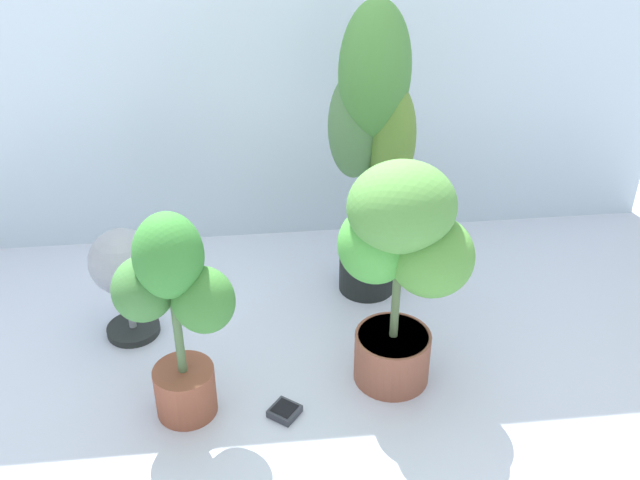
{
  "coord_description": "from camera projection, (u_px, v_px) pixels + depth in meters",
  "views": [
    {
      "loc": [
        -0.07,
        -1.83,
        1.62
      ],
      "look_at": [
        0.14,
        0.07,
        0.44
      ],
      "focal_mm": 41.97,
      "sensor_mm": 36.0,
      "label": 1
    }
  ],
  "objects": [
    {
      "name": "potted_plant_back_right",
      "position": [
        372.0,
        129.0,
        2.46
      ],
      "size": [
        0.35,
        0.33,
        1.06
      ],
      "color": "black",
      "rests_on": "ground"
    },
    {
      "name": "ground_plane",
      "position": [
        280.0,
        369.0,
        2.41
      ],
      "size": [
        8.0,
        8.0,
        0.0
      ],
      "primitive_type": "plane",
      "color": "silver",
      "rests_on": "ground"
    },
    {
      "name": "potted_plant_front_right",
      "position": [
        402.0,
        255.0,
        2.14
      ],
      "size": [
        0.43,
        0.33,
        0.75
      ],
      "color": "#95543F",
      "rests_on": "ground"
    },
    {
      "name": "hygrometer_box",
      "position": [
        285.0,
        411.0,
        2.23
      ],
      "size": [
        0.11,
        0.11,
        0.03
      ],
      "rotation": [
        0.0,
        0.0,
        -2.24
      ],
      "color": "#34373F",
      "rests_on": "ground"
    },
    {
      "name": "potted_plant_front_left",
      "position": [
        174.0,
        303.0,
        2.04
      ],
      "size": [
        0.39,
        0.28,
        0.68
      ],
      "color": "#974F37",
      "rests_on": "ground"
    },
    {
      "name": "floor_fan",
      "position": [
        123.0,
        267.0,
        2.43
      ],
      "size": [
        0.31,
        0.31,
        0.4
      ],
      "rotation": [
        0.0,
        0.0,
        2.4
      ],
      "color": "#232724",
      "rests_on": "ground"
    }
  ]
}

